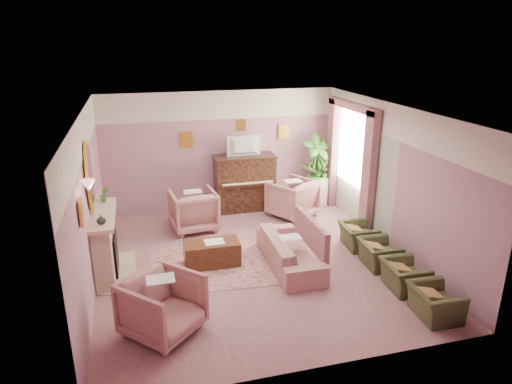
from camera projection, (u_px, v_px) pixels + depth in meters
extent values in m
cube|color=#916266|center=(253.00, 261.00, 8.50)|extent=(5.50, 6.00, 0.01)
cube|color=white|center=(252.00, 111.00, 7.59)|extent=(5.50, 6.00, 0.01)
cube|color=gray|center=(221.00, 151.00, 10.79)|extent=(5.50, 0.02, 2.80)
cube|color=gray|center=(317.00, 270.00, 5.31)|extent=(5.50, 0.02, 2.80)
cube|color=gray|center=(88.00, 204.00, 7.38)|extent=(0.02, 6.00, 2.80)
cube|color=gray|center=(391.00, 178.00, 8.72)|extent=(0.02, 6.00, 2.80)
cube|color=silver|center=(219.00, 105.00, 10.43)|extent=(5.50, 0.01, 0.65)
cube|color=#AAAF9F|center=(358.00, 175.00, 10.01)|extent=(0.01, 3.00, 2.15)
cube|color=#C3AE8F|center=(105.00, 246.00, 7.88)|extent=(0.30, 1.40, 1.10)
cube|color=black|center=(112.00, 253.00, 7.95)|extent=(0.18, 0.72, 0.68)
cube|color=#FF7101|center=(115.00, 262.00, 8.02)|extent=(0.06, 0.54, 0.10)
cube|color=#C3AE8F|center=(103.00, 215.00, 7.70)|extent=(0.40, 1.55, 0.07)
cube|color=#C3AE8F|center=(120.00, 272.00, 8.10)|extent=(0.55, 1.50, 0.02)
ellipsoid|color=gold|center=(89.00, 177.00, 7.44)|extent=(0.04, 0.72, 1.20)
ellipsoid|color=silver|center=(91.00, 177.00, 7.45)|extent=(0.01, 0.60, 1.06)
cone|color=#FFC2A0|center=(88.00, 185.00, 6.44)|extent=(0.20, 0.20, 0.16)
cube|color=#331D12|center=(245.00, 183.00, 10.86)|extent=(1.40, 0.60, 1.30)
cube|color=#331D12|center=(248.00, 185.00, 10.52)|extent=(1.30, 0.12, 0.06)
cube|color=beige|center=(248.00, 183.00, 10.51)|extent=(1.20, 0.08, 0.02)
cube|color=#331D12|center=(244.00, 156.00, 10.65)|extent=(1.45, 0.65, 0.04)
imported|color=black|center=(245.00, 145.00, 10.51)|extent=(0.80, 0.12, 0.48)
cube|color=gold|center=(186.00, 140.00, 10.45)|extent=(0.30, 0.03, 0.38)
cube|color=gold|center=(284.00, 132.00, 11.00)|extent=(0.26, 0.03, 0.34)
cube|color=gold|center=(241.00, 125.00, 10.68)|extent=(0.22, 0.03, 0.26)
cube|color=gold|center=(81.00, 212.00, 6.19)|extent=(0.03, 0.28, 0.36)
cube|color=beige|center=(353.00, 145.00, 10.02)|extent=(0.03, 1.40, 1.80)
cube|color=#8D535C|center=(369.00, 175.00, 9.29)|extent=(0.16, 0.34, 2.60)
cube|color=#8D535C|center=(332.00, 153.00, 10.97)|extent=(0.16, 0.34, 2.60)
cube|color=#8D535C|center=(353.00, 106.00, 9.72)|extent=(0.16, 2.20, 0.16)
imported|color=#326E21|center=(104.00, 195.00, 8.15)|extent=(0.16, 0.16, 0.28)
imported|color=silver|center=(101.00, 220.00, 7.21)|extent=(0.16, 0.16, 0.16)
cube|color=#A56A69|center=(220.00, 265.00, 8.35)|extent=(2.62, 1.98, 0.01)
cube|color=#4B2A16|center=(212.00, 253.00, 8.31)|extent=(1.01, 0.51, 0.45)
cube|color=white|center=(214.00, 242.00, 8.24)|extent=(0.35, 0.28, 0.01)
imported|color=#AF7873|center=(290.00, 245.00, 8.24)|extent=(0.65, 1.95, 0.79)
cube|color=#8D535C|center=(311.00, 233.00, 8.27)|extent=(0.10, 1.48, 0.54)
imported|color=#AF7873|center=(193.00, 208.00, 9.77)|extent=(0.93, 0.93, 0.96)
imported|color=#AF7873|center=(292.00, 196.00, 10.47)|extent=(0.93, 0.93, 0.96)
imported|color=#AF7873|center=(162.00, 303.00, 6.31)|extent=(0.93, 0.93, 0.96)
imported|color=#424928|center=(435.00, 298.00, 6.74)|extent=(0.51, 0.73, 0.63)
imported|color=#424928|center=(404.00, 272.00, 7.49)|extent=(0.51, 0.73, 0.63)
imported|color=#424928|center=(379.00, 250.00, 8.24)|extent=(0.51, 0.73, 0.63)
imported|color=#424928|center=(358.00, 232.00, 8.98)|extent=(0.51, 0.73, 0.63)
cylinder|color=white|center=(317.00, 191.00, 11.27)|extent=(0.52, 0.52, 0.70)
imported|color=#326E21|center=(318.00, 171.00, 11.10)|extent=(0.30, 0.30, 0.34)
imported|color=#326E21|center=(324.00, 172.00, 11.04)|extent=(0.16, 0.16, 0.28)
cylinder|color=#9B492F|center=(315.00, 198.00, 11.28)|extent=(0.34, 0.34, 0.34)
imported|color=#326E21|center=(317.00, 164.00, 10.99)|extent=(0.76, 0.76, 1.44)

